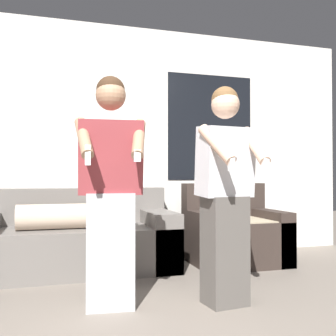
{
  "coord_description": "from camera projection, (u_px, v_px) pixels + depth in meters",
  "views": [
    {
      "loc": [
        -0.82,
        -1.9,
        0.95
      ],
      "look_at": [
        0.0,
        0.86,
        1.01
      ],
      "focal_mm": 42.0,
      "sensor_mm": 36.0,
      "label": 1
    }
  ],
  "objects": [
    {
      "name": "wall_back",
      "position": [
        126.0,
        141.0,
        4.59
      ],
      "size": [
        5.77,
        0.07,
        2.7
      ],
      "color": "silver",
      "rests_on": "ground_plane"
    },
    {
      "name": "couch",
      "position": [
        75.0,
        240.0,
        3.93
      ],
      "size": [
        1.98,
        0.9,
        0.81
      ],
      "color": "slate",
      "rests_on": "ground_plane"
    },
    {
      "name": "armchair",
      "position": [
        234.0,
        235.0,
        4.3
      ],
      "size": [
        0.97,
        0.82,
        0.86
      ],
      "color": "#332823",
      "rests_on": "ground_plane"
    },
    {
      "name": "person_left",
      "position": [
        110.0,
        191.0,
        2.82
      ],
      "size": [
        0.51,
        0.51,
        1.67
      ],
      "color": "#B2B2B7",
      "rests_on": "ground_plane"
    },
    {
      "name": "person_right",
      "position": [
        225.0,
        193.0,
        2.9
      ],
      "size": [
        0.45,
        0.5,
        1.61
      ],
      "color": "#56514C",
      "rests_on": "ground_plane"
    }
  ]
}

